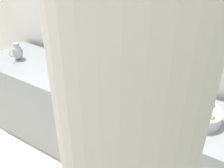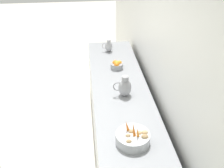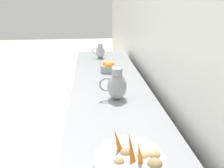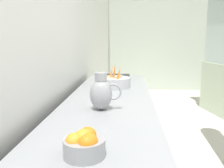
# 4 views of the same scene
# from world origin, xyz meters

# --- Properties ---
(tile_wall_left) EXTENTS (0.10, 8.82, 3.00)m
(tile_wall_left) POSITION_xyz_m (-1.95, 0.40, 1.50)
(tile_wall_left) COLOR white
(tile_wall_left) RESTS_ON ground_plane
(vegetable_colander) EXTENTS (0.32, 0.32, 0.23)m
(vegetable_colander) POSITION_xyz_m (-1.49, 0.68, 0.95)
(vegetable_colander) COLOR #ADAFB5
(vegetable_colander) RESTS_ON prep_counter
(orange_bowl) EXTENTS (0.17, 0.17, 0.11)m
(orange_bowl) POSITION_xyz_m (-1.52, -0.77, 0.95)
(orange_bowl) COLOR gray
(orange_bowl) RESTS_ON prep_counter
(metal_pitcher_tall) EXTENTS (0.21, 0.15, 0.25)m
(metal_pitcher_tall) POSITION_xyz_m (-1.52, -0.10, 1.01)
(metal_pitcher_tall) COLOR #939399
(metal_pitcher_tall) RESTS_ON prep_counter
(counter_sink_basin) EXTENTS (0.34, 0.30, 0.04)m
(counter_sink_basin) POSITION_xyz_m (-1.50, 1.24, 0.91)
(counter_sink_basin) COLOR #232326
(counter_sink_basin) RESTS_ON prep_counter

